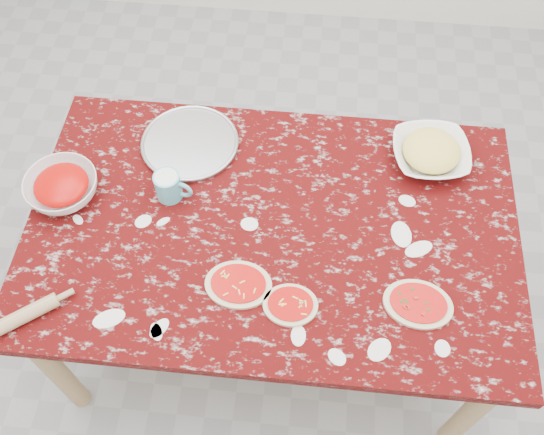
{
  "coord_description": "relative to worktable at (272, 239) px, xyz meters",
  "views": [
    {
      "loc": [
        0.1,
        -1.03,
        2.41
      ],
      "look_at": [
        0.0,
        0.0,
        0.8
      ],
      "focal_mm": 39.66,
      "sensor_mm": 36.0,
      "label": 1
    }
  ],
  "objects": [
    {
      "name": "ground",
      "position": [
        0.0,
        0.0,
        -0.67
      ],
      "size": [
        4.0,
        4.0,
        0.0
      ],
      "primitive_type": "plane",
      "color": "gray"
    },
    {
      "name": "pizza_tray",
      "position": [
        -0.32,
        0.31,
        0.09
      ],
      "size": [
        0.39,
        0.39,
        0.01
      ],
      "primitive_type": "cylinder",
      "rotation": [
        0.0,
        0.0,
        -0.16
      ],
      "color": "#B2B2B7",
      "rests_on": "worktable"
    },
    {
      "name": "pizza_right",
      "position": [
        0.46,
        -0.23,
        0.09
      ],
      "size": [
        0.23,
        0.18,
        0.02
      ],
      "color": "beige",
      "rests_on": "worktable"
    },
    {
      "name": "pizza_mid",
      "position": [
        0.08,
        -0.28,
        0.09
      ],
      "size": [
        0.17,
        0.14,
        0.02
      ],
      "color": "beige",
      "rests_on": "worktable"
    },
    {
      "name": "worktable",
      "position": [
        0.0,
        0.0,
        0.0
      ],
      "size": [
        1.6,
        1.0,
        0.75
      ],
      "color": "#3A0506",
      "rests_on": "ground"
    },
    {
      "name": "cheese_bowl",
      "position": [
        0.52,
        0.33,
        0.12
      ],
      "size": [
        0.29,
        0.29,
        0.06
      ],
      "primitive_type": "imported",
      "rotation": [
        0.0,
        0.0,
        0.12
      ],
      "color": "white",
      "rests_on": "worktable"
    },
    {
      "name": "flour_mug",
      "position": [
        -0.35,
        0.09,
        0.14
      ],
      "size": [
        0.13,
        0.09,
        0.1
      ],
      "color": "#4FA8B9",
      "rests_on": "worktable"
    },
    {
      "name": "sauce_bowl",
      "position": [
        -0.7,
        0.06,
        0.12
      ],
      "size": [
        0.3,
        0.3,
        0.08
      ],
      "primitive_type": "imported",
      "rotation": [
        0.0,
        0.0,
        0.28
      ],
      "color": "white",
      "rests_on": "worktable"
    },
    {
      "name": "pizza_left",
      "position": [
        -0.08,
        -0.22,
        0.09
      ],
      "size": [
        0.21,
        0.17,
        0.02
      ],
      "color": "beige",
      "rests_on": "worktable"
    },
    {
      "name": "rolling_pin",
      "position": [
        -0.7,
        -0.4,
        0.11
      ],
      "size": [
        0.2,
        0.17,
        0.04
      ],
      "primitive_type": "cylinder",
      "rotation": [
        0.0,
        1.57,
        0.65
      ],
      "color": "tan",
      "rests_on": "worktable"
    }
  ]
}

